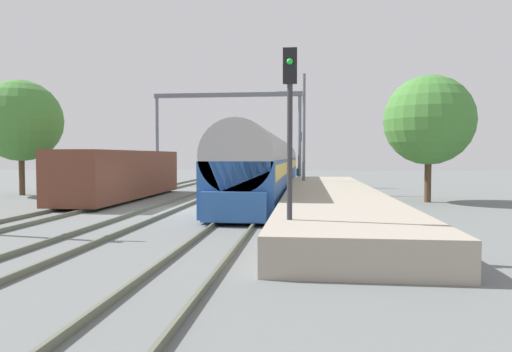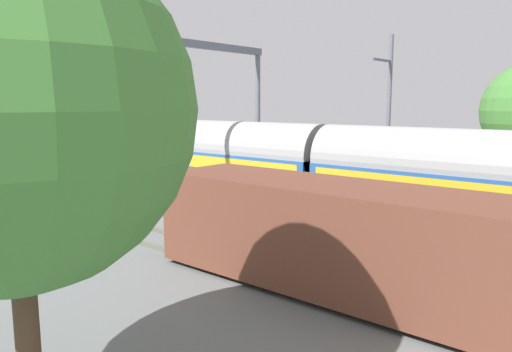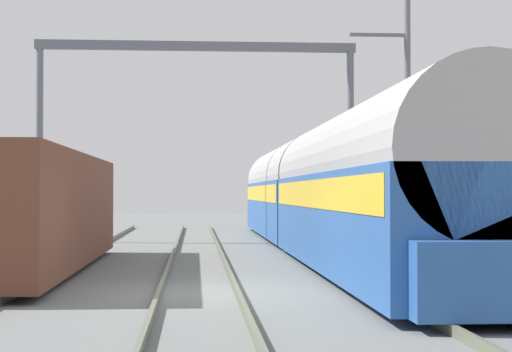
{
  "view_description": "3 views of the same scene",
  "coord_description": "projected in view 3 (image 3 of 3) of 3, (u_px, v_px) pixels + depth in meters",
  "views": [
    {
      "loc": [
        6.72,
        -21.35,
        2.56
      ],
      "look_at": [
        4.09,
        2.29,
        1.52
      ],
      "focal_mm": 32.4,
      "sensor_mm": 36.0,
      "label": 1
    },
    {
      "loc": [
        -14.88,
        -0.25,
        4.94
      ],
      "look_at": [
        -0.84,
        11.46,
        2.18
      ],
      "focal_mm": 34.14,
      "sensor_mm": 36.0,
      "label": 2
    },
    {
      "loc": [
        -0.06,
        -16.35,
        1.92
      ],
      "look_at": [
        2.05,
        13.2,
        2.5
      ],
      "focal_mm": 59.84,
      "sensor_mm": 36.0,
      "label": 3
    }
  ],
  "objects": [
    {
      "name": "ground",
      "position": [
        198.0,
        293.0,
        16.27
      ],
      "size": [
        120.0,
        120.0,
        0.0
      ],
      "primitive_type": "plane",
      "color": "slate"
    },
    {
      "name": "catenary_gantry",
      "position": [
        197.0,
        98.0,
        33.45
      ],
      "size": [
        12.58,
        0.28,
        7.86
      ],
      "color": "slate",
      "rests_on": "ground"
    },
    {
      "name": "freight_car",
      "position": [
        30.0,
        211.0,
        20.78
      ],
      "size": [
        2.8,
        13.0,
        2.7
      ],
      "color": "brown",
      "rests_on": "ground"
    },
    {
      "name": "passenger_train",
      "position": [
        322.0,
        191.0,
        28.04
      ],
      "size": [
        2.93,
        32.85,
        3.82
      ],
      "color": "#28569E",
      "rests_on": "ground"
    },
    {
      "name": "track_west",
      "position": [
        198.0,
        289.0,
        16.27
      ],
      "size": [
        1.52,
        60.0,
        0.16
      ],
      "color": "#5E614E",
      "rests_on": "ground"
    },
    {
      "name": "track_east",
      "position": [
        409.0,
        287.0,
        16.56
      ],
      "size": [
        1.52,
        60.0,
        0.16
      ],
      "color": "#5E614E",
      "rests_on": "ground"
    },
    {
      "name": "catenary_pole_east_mid",
      "position": [
        406.0,
        121.0,
        26.35
      ],
      "size": [
        1.9,
        0.2,
        8.0
      ],
      "color": "slate",
      "rests_on": "ground"
    },
    {
      "name": "railway_signal_far",
      "position": [
        323.0,
        167.0,
        40.66
      ],
      "size": [
        0.36,
        0.3,
        4.88
      ],
      "color": "#2D2D33",
      "rests_on": "ground"
    },
    {
      "name": "person_crossing",
      "position": [
        343.0,
        214.0,
        35.17
      ],
      "size": [
        0.43,
        0.46,
        1.73
      ],
      "rotation": [
        0.0,
        0.0,
        0.92
      ],
      "color": "#292929",
      "rests_on": "ground"
    }
  ]
}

